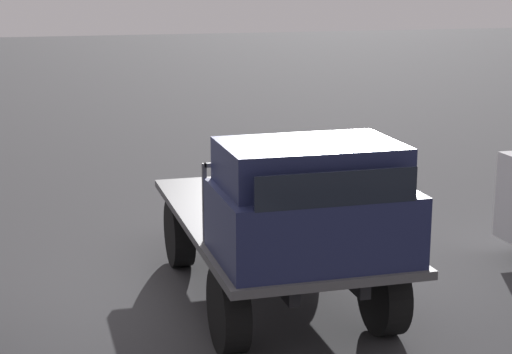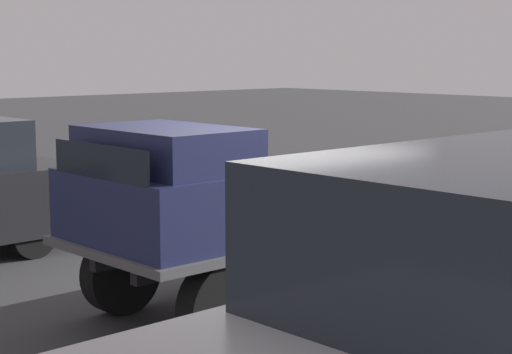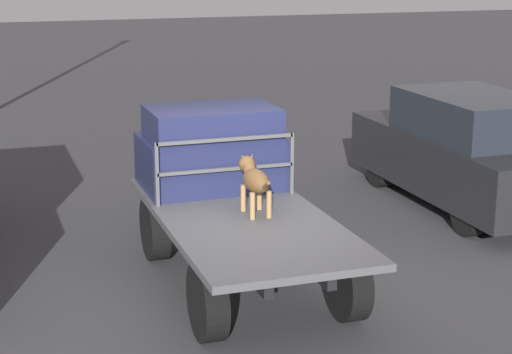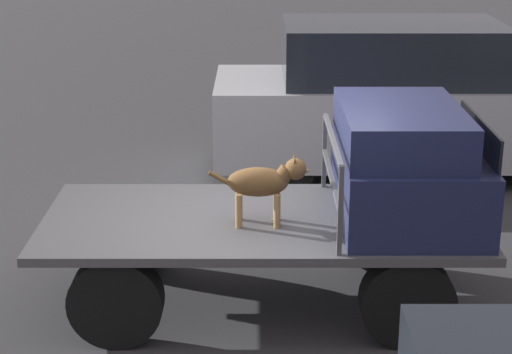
{
  "view_description": "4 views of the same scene",
  "coord_description": "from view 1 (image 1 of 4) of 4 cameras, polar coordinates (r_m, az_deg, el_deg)",
  "views": [
    {
      "loc": [
        8.26,
        -2.43,
        3.36
      ],
      "look_at": [
        -0.03,
        -0.15,
        1.3
      ],
      "focal_mm": 60.0,
      "sensor_mm": 36.0,
      "label": 1
    },
    {
      "loc": [
        5.82,
        6.16,
        2.54
      ],
      "look_at": [
        -0.03,
        -0.15,
        1.3
      ],
      "focal_mm": 60.0,
      "sensor_mm": 36.0,
      "label": 2
    },
    {
      "loc": [
        -8.83,
        2.82,
        3.77
      ],
      "look_at": [
        -0.03,
        -0.15,
        1.3
      ],
      "focal_mm": 60.0,
      "sensor_mm": 36.0,
      "label": 3
    },
    {
      "loc": [
        -0.05,
        -7.23,
        3.7
      ],
      "look_at": [
        -0.03,
        -0.15,
        1.3
      ],
      "focal_mm": 60.0,
      "sensor_mm": 36.0,
      "label": 4
    }
  ],
  "objects": [
    {
      "name": "flatbed_truck",
      "position": [
        9.03,
        1.0,
        -4.23
      ],
      "size": [
        3.95,
        1.84,
        0.86
      ],
      "color": "black",
      "rests_on": "ground"
    },
    {
      "name": "truck_cab",
      "position": [
        7.65,
        3.73,
        -1.78
      ],
      "size": [
        1.23,
        1.72,
        1.03
      ],
      "color": "#1E2347",
      "rests_on": "flatbed_truck"
    },
    {
      "name": "dog",
      "position": [
        8.78,
        0.12,
        -0.37
      ],
      "size": [
        0.9,
        0.26,
        0.64
      ],
      "rotation": [
        0.0,
        0.0,
        -0.28
      ],
      "color": "#9E7547",
      "rests_on": "flatbed_truck"
    },
    {
      "name": "truck_headboard",
      "position": [
        8.25,
        2.24,
        -0.5
      ],
      "size": [
        0.04,
        1.72,
        0.76
      ],
      "color": "#4C4C4F",
      "rests_on": "flatbed_truck"
    },
    {
      "name": "ground_plane",
      "position": [
        9.24,
        0.98,
        -7.86
      ],
      "size": [
        80.0,
        80.0,
        0.0
      ],
      "primitive_type": "plane",
      "color": "#38383A"
    }
  ]
}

